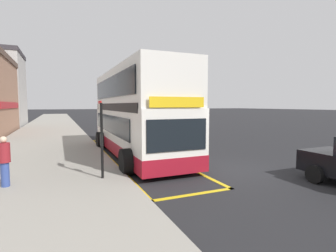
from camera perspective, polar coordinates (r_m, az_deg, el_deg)
name	(u,v)px	position (r m, az deg, el deg)	size (l,w,h in m)	color
ground_plane	(102,122)	(40.83, -14.51, 0.88)	(260.00, 260.00, 0.00)	black
pavement_near	(53,123)	(40.36, -24.38, 0.66)	(6.00, 76.00, 0.14)	gray
double_decker_bus	(136,116)	(13.45, -7.24, 2.29)	(3.27, 10.24, 4.40)	white
bus_bay_markings	(134,155)	(13.62, -7.64, -6.41)	(2.82, 13.11, 0.01)	gold
bus_stop_sign	(101,132)	(8.94, -14.66, -1.41)	(0.09, 0.51, 2.63)	black
parked_car_black_behind	(135,119)	(32.67, -7.35, 1.47)	(2.09, 4.20, 1.62)	black
pedestrian_waiting_near_sign	(4,160)	(9.24, -32.71, -6.34)	(0.34, 0.34, 1.54)	#33478C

